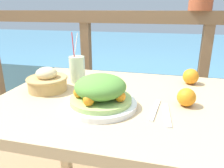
{
  "coord_description": "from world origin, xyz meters",
  "views": [
    {
      "loc": [
        0.18,
        -0.84,
        1.11
      ],
      "look_at": [
        -0.03,
        -0.01,
        0.81
      ],
      "focal_mm": 35.0,
      "sensor_mm": 36.0,
      "label": 1
    }
  ],
  "objects": [
    {
      "name": "knife",
      "position": [
        0.2,
        -0.12,
        0.75
      ],
      "size": [
        0.03,
        0.18,
        0.0
      ],
      "color": "silver",
      "rests_on": "patio_table"
    },
    {
      "name": "railing_fence",
      "position": [
        0.0,
        0.83,
        0.78
      ],
      "size": [
        2.8,
        0.08,
        1.1
      ],
      "color": "brown",
      "rests_on": "ground_plane"
    },
    {
      "name": "sea_backdrop",
      "position": [
        0.0,
        3.33,
        0.24
      ],
      "size": [
        12.0,
        4.0,
        0.48
      ],
      "color": "teal",
      "rests_on": "ground_plane"
    },
    {
      "name": "drink_glass",
      "position": [
        -0.25,
        0.16,
        0.82
      ],
      "size": [
        0.08,
        0.08,
        0.25
      ],
      "color": "beige",
      "rests_on": "patio_table"
    },
    {
      "name": "fork",
      "position": [
        0.15,
        -0.09,
        0.75
      ],
      "size": [
        0.03,
        0.18,
        0.0
      ],
      "color": "silver",
      "rests_on": "patio_table"
    },
    {
      "name": "orange_near_basket",
      "position": [
        0.31,
        0.26,
        0.79
      ],
      "size": [
        0.08,
        0.08,
        0.08
      ],
      "color": "orange",
      "rests_on": "patio_table"
    },
    {
      "name": "orange_near_glass",
      "position": [
        0.27,
        -0.02,
        0.79
      ],
      "size": [
        0.07,
        0.07,
        0.07
      ],
      "color": "orange",
      "rests_on": "patio_table"
    },
    {
      "name": "bread_basket",
      "position": [
        -0.34,
        0.01,
        0.8
      ],
      "size": [
        0.18,
        0.18,
        0.11
      ],
      "color": "tan",
      "rests_on": "patio_table"
    },
    {
      "name": "salad_plate",
      "position": [
        -0.05,
        -0.11,
        0.81
      ],
      "size": [
        0.28,
        0.28,
        0.13
      ],
      "color": "white",
      "rests_on": "patio_table"
    },
    {
      "name": "patio_table",
      "position": [
        0.0,
        0.0,
        0.64
      ],
      "size": [
        1.01,
        0.78,
        0.75
      ],
      "color": "tan",
      "rests_on": "ground_plane"
    }
  ]
}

